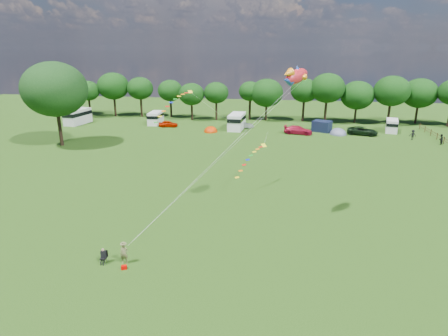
# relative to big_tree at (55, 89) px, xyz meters

# --- Properties ---
(ground_plane) EXTENTS (180.00, 180.00, 0.00)m
(ground_plane) POSITION_rel_big_tree_xyz_m (30.00, -28.00, -9.02)
(ground_plane) COLOR black
(ground_plane) RESTS_ON ground
(tree_line) EXTENTS (102.98, 10.98, 10.27)m
(tree_line) POSITION_rel_big_tree_xyz_m (35.30, 26.99, -2.67)
(tree_line) COLOR black
(tree_line) RESTS_ON ground
(big_tree) EXTENTS (10.00, 10.00, 13.28)m
(big_tree) POSITION_rel_big_tree_xyz_m (0.00, 0.00, 0.00)
(big_tree) COLOR black
(big_tree) RESTS_ON ground
(car_a) EXTENTS (4.07, 2.09, 1.29)m
(car_a) POSITION_rel_big_tree_xyz_m (12.70, 17.13, -8.37)
(car_a) COLOR #B91B00
(car_a) RESTS_ON ground
(car_b) EXTENTS (3.63, 2.56, 1.20)m
(car_b) POSITION_rel_big_tree_xyz_m (27.87, 18.35, -8.42)
(car_b) COLOR gray
(car_b) RESTS_ON ground
(car_c) EXTENTS (5.29, 2.99, 1.50)m
(car_c) POSITION_rel_big_tree_xyz_m (38.30, 14.69, -8.27)
(car_c) COLOR #AE1331
(car_c) RESTS_ON ground
(car_d) EXTENTS (5.88, 3.71, 1.48)m
(car_d) POSITION_rel_big_tree_xyz_m (49.88, 15.80, -8.28)
(car_d) COLOR black
(car_d) RESTS_ON ground
(campervan_a) EXTENTS (3.45, 6.55, 3.07)m
(campervan_a) POSITION_rel_big_tree_xyz_m (-6.90, 17.31, -7.37)
(campervan_a) COLOR silver
(campervan_a) RESTS_ON ground
(campervan_b) EXTENTS (2.48, 5.27, 2.53)m
(campervan_b) POSITION_rel_big_tree_xyz_m (9.19, 19.71, -7.66)
(campervan_b) COLOR silver
(campervan_b) RESTS_ON ground
(campervan_c) EXTENTS (3.00, 6.30, 3.01)m
(campervan_c) POSITION_rel_big_tree_xyz_m (26.57, 17.26, -7.40)
(campervan_c) COLOR white
(campervan_c) RESTS_ON ground
(campervan_d) EXTENTS (3.06, 5.11, 2.34)m
(campervan_d) POSITION_rel_big_tree_xyz_m (55.84, 19.56, -7.76)
(campervan_d) COLOR silver
(campervan_d) RESTS_ON ground
(tent_orange) EXTENTS (2.62, 2.87, 2.05)m
(tent_orange) POSITION_rel_big_tree_xyz_m (22.00, 14.03, -9.00)
(tent_orange) COLOR #C72E00
(tent_orange) RESTS_ON ground
(tent_greyblue) EXTENTS (3.08, 3.37, 2.29)m
(tent_greyblue) POSITION_rel_big_tree_xyz_m (45.60, 15.53, -9.00)
(tent_greyblue) COLOR slate
(tent_greyblue) RESTS_ON ground
(awning_navy) EXTENTS (4.03, 3.72, 2.02)m
(awning_navy) POSITION_rel_big_tree_xyz_m (42.81, 17.71, -8.01)
(awning_navy) COLOR #121933
(awning_navy) RESTS_ON ground
(kite_flyer) EXTENTS (0.66, 0.52, 1.58)m
(kite_flyer) POSITION_rel_big_tree_xyz_m (24.42, -31.62, -8.23)
(kite_flyer) COLOR brown
(kite_flyer) RESTS_ON ground
(camp_chair) EXTENTS (0.55, 0.55, 1.20)m
(camp_chair) POSITION_rel_big_tree_xyz_m (22.89, -31.81, -8.30)
(camp_chair) COLOR #99999E
(camp_chair) RESTS_ON ground
(kite_bag) EXTENTS (0.46, 0.38, 0.28)m
(kite_bag) POSITION_rel_big_tree_xyz_m (24.68, -32.37, -8.88)
(kite_bag) COLOR #DA0300
(kite_bag) RESTS_ON ground
(fish_kite) EXTENTS (2.64, 3.18, 1.77)m
(fish_kite) POSITION_rel_big_tree_xyz_m (36.27, -22.45, 3.96)
(fish_kite) COLOR red
(fish_kite) RESTS_ON ground
(streamer_kite_b) EXTENTS (4.28, 4.59, 3.79)m
(streamer_kite_b) POSITION_rel_big_tree_xyz_m (21.40, -6.31, -0.54)
(streamer_kite_b) COLOR yellow
(streamer_kite_b) RESTS_ON ground
(streamer_kite_c) EXTENTS (3.11, 4.88, 2.77)m
(streamer_kite_c) POSITION_rel_big_tree_xyz_m (32.41, -14.41, -5.20)
(streamer_kite_c) COLOR #FDFA1A
(streamer_kite_c) RESTS_ON ground
(walker_a) EXTENTS (0.98, 0.96, 1.75)m
(walker_a) POSITION_rel_big_tree_xyz_m (61.22, 10.38, -8.14)
(walker_a) COLOR black
(walker_a) RESTS_ON ground
(walker_b) EXTENTS (1.17, 0.59, 1.76)m
(walker_b) POSITION_rel_big_tree_xyz_m (57.73, 13.24, -8.14)
(walker_b) COLOR black
(walker_b) RESTS_ON ground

